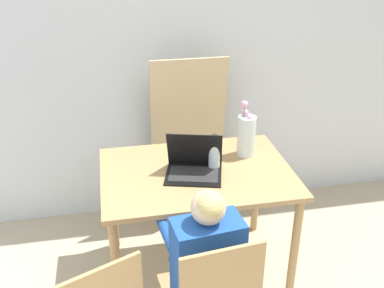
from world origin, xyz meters
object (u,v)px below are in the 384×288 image
person_seated (204,256)px  laptop (194,164)px  flower_vase (246,134)px  water_bottle (214,153)px

person_seated → laptop: (0.07, 0.60, 0.17)m
laptop → flower_vase: size_ratio=1.03×
flower_vase → water_bottle: flower_vase is taller
water_bottle → person_seated: bearing=-107.7°
flower_vase → water_bottle: 0.27m
person_seated → flower_vase: size_ratio=2.88×
flower_vase → water_bottle: size_ratio=1.71×
water_bottle → laptop: bearing=-165.4°
person_seated → laptop: bearing=-103.6°
flower_vase → laptop: bearing=-155.7°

